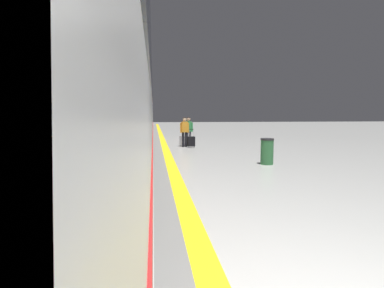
{
  "coord_description": "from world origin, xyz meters",
  "views": [
    {
      "loc": [
        -1.74,
        -1.4,
        1.79
      ],
      "look_at": [
        -0.89,
        5.5,
        1.1
      ],
      "focal_mm": 29.58,
      "sensor_mm": 36.0,
      "label": 1
    }
  ],
  "objects_px": {
    "suitcase_near": "(191,141)",
    "suitcase_mid": "(183,140)",
    "waste_bin": "(267,151)",
    "high_speed_train": "(89,82)",
    "passenger_mid": "(188,129)",
    "passenger_near": "(185,130)"
  },
  "relations": [
    {
      "from": "suitcase_mid",
      "to": "waste_bin",
      "type": "height_order",
      "value": "waste_bin"
    },
    {
      "from": "high_speed_train",
      "to": "passenger_near",
      "type": "height_order",
      "value": "high_speed_train"
    },
    {
      "from": "waste_bin",
      "to": "suitcase_near",
      "type": "bearing_deg",
      "value": 108.92
    },
    {
      "from": "high_speed_train",
      "to": "passenger_mid",
      "type": "xyz_separation_m",
      "value": [
        3.39,
        9.48,
        -1.59
      ]
    },
    {
      "from": "high_speed_train",
      "to": "suitcase_mid",
      "type": "distance_m",
      "value": 10.07
    },
    {
      "from": "waste_bin",
      "to": "suitcase_mid",
      "type": "bearing_deg",
      "value": 109.51
    },
    {
      "from": "suitcase_mid",
      "to": "suitcase_near",
      "type": "bearing_deg",
      "value": -66.42
    },
    {
      "from": "high_speed_train",
      "to": "suitcase_near",
      "type": "height_order",
      "value": "high_speed_train"
    },
    {
      "from": "waste_bin",
      "to": "high_speed_train",
      "type": "bearing_deg",
      "value": -152.91
    },
    {
      "from": "suitcase_near",
      "to": "suitcase_mid",
      "type": "xyz_separation_m",
      "value": [
        -0.35,
        0.81,
        -0.01
      ]
    },
    {
      "from": "high_speed_train",
      "to": "suitcase_near",
      "type": "relative_size",
      "value": 35.4
    },
    {
      "from": "passenger_mid",
      "to": "waste_bin",
      "type": "bearing_deg",
      "value": -73.37
    },
    {
      "from": "high_speed_train",
      "to": "waste_bin",
      "type": "relative_size",
      "value": 37.22
    },
    {
      "from": "suitcase_mid",
      "to": "waste_bin",
      "type": "xyz_separation_m",
      "value": [
        2.33,
        -6.57,
        0.16
      ]
    },
    {
      "from": "passenger_mid",
      "to": "waste_bin",
      "type": "distance_m",
      "value": 7.03
    },
    {
      "from": "passenger_mid",
      "to": "suitcase_mid",
      "type": "height_order",
      "value": "passenger_mid"
    },
    {
      "from": "passenger_near",
      "to": "waste_bin",
      "type": "distance_m",
      "value": 6.43
    },
    {
      "from": "passenger_near",
      "to": "suitcase_mid",
      "type": "distance_m",
      "value": 0.84
    },
    {
      "from": "passenger_mid",
      "to": "waste_bin",
      "type": "xyz_separation_m",
      "value": [
        2.01,
        -6.72,
        -0.45
      ]
    },
    {
      "from": "suitcase_near",
      "to": "suitcase_mid",
      "type": "distance_m",
      "value": 0.89
    },
    {
      "from": "passenger_near",
      "to": "passenger_mid",
      "type": "bearing_deg",
      "value": 68.74
    },
    {
      "from": "passenger_mid",
      "to": "suitcase_mid",
      "type": "distance_m",
      "value": 0.7
    }
  ]
}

